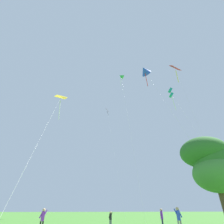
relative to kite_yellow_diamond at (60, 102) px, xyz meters
name	(u,v)px	position (x,y,z in m)	size (l,w,h in m)	color
kite_yellow_diamond	(60,102)	(0.00, 0.00, 0.00)	(1.30, 8.40, 12.27)	yellow
kite_teal_box	(171,93)	(19.58, 9.29, 10.81)	(1.30, 10.25, 23.03)	teal
kite_pink_low	(108,115)	(10.94, 31.18, 16.81)	(3.20, 8.97, 30.47)	pink
kite_red_high	(176,72)	(20.51, 7.39, 15.07)	(4.31, 7.74, 28.16)	red
kite_green_small	(121,76)	(10.79, 14.30, 17.95)	(1.51, 9.70, 29.72)	green
kite_blue_delta	(145,71)	(13.48, 7.22, 13.75)	(4.56, 10.02, 25.90)	blue
person_child_small	(111,218)	(5.98, 3.12, -10.15)	(0.42, 0.28, 1.38)	#2D3351
person_in_red_shirt	(162,217)	(10.14, 0.95, -10.01)	(0.38, 0.45, 1.61)	#2D3351
person_near_tree	(43,218)	(0.29, -0.05, -10.02)	(0.51, 0.25, 1.60)	black
person_far_back	(179,218)	(9.90, -2.18, -9.97)	(0.54, 0.24, 1.68)	gray
tree_right_cluster	(211,163)	(15.77, -0.17, -5.31)	(4.93, 5.28, 8.41)	brown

